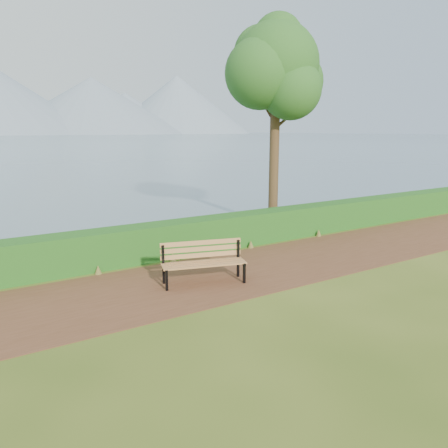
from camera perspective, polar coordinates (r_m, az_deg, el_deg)
ground at (r=11.24m, az=2.95°, el=-6.63°), size 140.00×140.00×0.00m
path at (r=11.48m, az=2.08°, el=-6.20°), size 40.00×3.40×0.01m
hedge at (r=13.23m, az=-3.51°, el=-1.49°), size 32.00×0.85×1.00m
bench at (r=10.54m, az=-2.78°, el=-4.62°), size 2.08×1.12×1.00m
tree at (r=16.72m, az=6.83°, el=19.37°), size 4.00×3.33×7.72m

